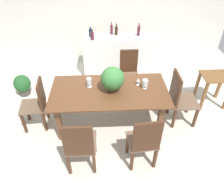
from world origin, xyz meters
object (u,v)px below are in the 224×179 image
Objects in this scene: dining_table at (109,96)px; wine_bottle_green at (112,30)px; chair_near_left at (80,144)px; wine_bottle_amber at (92,36)px; wine_glass at (138,80)px; wine_bottle_dark at (116,31)px; crystal_vase_left at (89,82)px; kitchen_counter at (119,55)px; wine_bottle_clear at (139,31)px; potted_plant_floor at (23,85)px; chair_foot_end at (179,97)px; flower_centerpiece at (112,79)px; chair_near_right at (144,141)px; side_table at (214,84)px; wine_bottle_tall at (91,33)px; crystal_vase_center_near at (145,83)px; chair_head_end at (37,102)px; chair_far_right at (129,71)px.

wine_bottle_green is at bearing 86.10° from dining_table.
wine_bottle_amber is at bearing -92.92° from chair_near_left.
chair_near_left reaches higher than wine_glass.
crystal_vase_left is at bearing -108.33° from wine_bottle_dark.
kitchen_counter is at bearing 80.42° from dining_table.
wine_bottle_clear is 0.62× the size of potted_plant_floor.
chair_foot_end is 2.36× the size of flower_centerpiece.
chair_near_right reaches higher than side_table.
flower_centerpiece is at bearing -77.26° from wine_bottle_tall.
wine_bottle_clear is (0.24, 1.69, 0.22)m from wine_glass.
wine_bottle_tall reaches higher than kitchen_counter.
chair_foot_end is at bearing -4.40° from crystal_vase_left.
potted_plant_floor is at bearing 172.66° from side_table.
chair_foot_end is 3.83× the size of wine_bottle_dark.
crystal_vase_center_near is 1.18× the size of wine_glass.
chair_near_left is at bearing -105.39° from kitchen_counter.
wine_bottle_green is (0.48, 1.83, 0.21)m from crystal_vase_left.
potted_plant_floor is at bearing 152.73° from dining_table.
chair_head_end is (-0.83, 0.98, -0.03)m from chair_near_left.
potted_plant_floor is at bearing -161.91° from wine_bottle_clear.
wine_bottle_dark is 1.08× the size of wine_bottle_amber.
chair_far_right is 1.10m from wine_bottle_dark.
chair_foot_end is 1.65m from crystal_vase_left.
crystal_vase_center_near is at bearing -20.30° from potted_plant_floor.
wine_bottle_clear is at bearing 81.90° from wine_glass.
potted_plant_floor is (-2.19, -0.83, -0.23)m from kitchen_counter.
flower_centerpiece reaches higher than chair_near_right.
wine_glass is at bearing 15.44° from dining_table.
chair_foot_end is at bearing 0.07° from dining_table.
chair_foot_end is 1.50× the size of side_table.
crystal_vase_left is at bearing 160.08° from dining_table.
flower_centerpiece is 1.95m from wine_bottle_green.
chair_head_end reaches higher than crystal_vase_center_near.
wine_glass is at bearing 1.18° from crystal_vase_left.
chair_near_left is 1.19m from flower_centerpiece.
flower_centerpiece is 1.49× the size of wine_bottle_green.
wine_bottle_clear reaches higher than chair_far_right.
chair_foot_end is 0.98m from side_table.
chair_far_right is at bearing -41.86° from wine_bottle_amber.
chair_near_right is 4.47× the size of wine_bottle_tall.
wine_bottle_clear reaches higher than kitchen_counter.
chair_foot_end is 6.23× the size of crystal_vase_center_near.
wine_bottle_dark is (0.59, 1.78, 0.20)m from crystal_vase_left.
side_table reaches higher than potted_plant_floor.
wine_glass is 1.69m from side_table.
wine_glass is (0.47, 0.14, -0.14)m from flower_centerpiece.
wine_bottle_tall is (-0.88, 1.71, 0.19)m from wine_glass.
side_table is (1.52, 0.41, -0.36)m from crystal_vase_center_near.
wine_bottle_dark is (-1.03, 1.91, 0.50)m from chair_foot_end.
chair_head_end is 4.26× the size of wine_bottle_tall.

